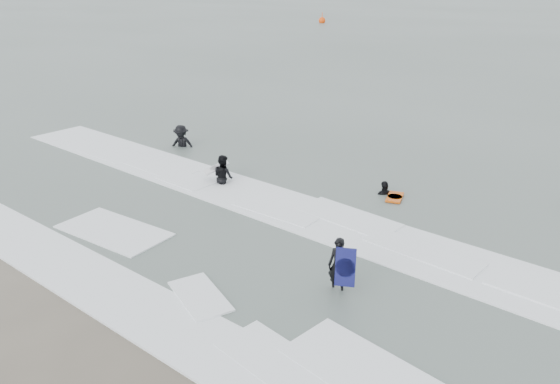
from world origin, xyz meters
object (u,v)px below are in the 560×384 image
Objects in this scene: buoy at (322,20)px; surfer_breaker at (182,148)px; surfer_right_near at (385,195)px; surfer_wading at (224,184)px; surfer_centre at (337,292)px.

surfer_breaker is at bearing -60.05° from buoy.
surfer_right_near is at bearing -52.51° from buoy.
surfer_wading reaches higher than surfer_right_near.
buoy is at bearing 118.48° from surfer_centre.
surfer_wading is 67.03m from buoy.
surfer_right_near is at bearing -141.38° from surfer_wading.
surfer_breaker reaches higher than surfer_right_near.
surfer_wading is at bearing 147.88° from surfer_centre.
buoy is (-41.14, 53.63, 0.42)m from surfer_right_near.
buoy reaches higher than surfer_right_near.
surfer_centre is 0.88× the size of surfer_right_near.
surfer_wading is 5.87m from surfer_right_near.
surfer_wading is 1.02× the size of buoy.
surfer_centre is 8.10m from surfer_wading.
surfer_centre is 13.08m from surfer_breaker.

